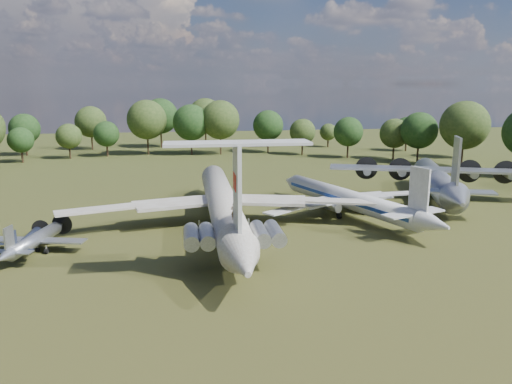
{
  "coord_description": "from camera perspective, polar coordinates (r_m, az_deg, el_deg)",
  "views": [
    {
      "loc": [
        -3.44,
        -68.07,
        20.13
      ],
      "look_at": [
        7.36,
        0.86,
        5.0
      ],
      "focal_mm": 35.0,
      "sensor_mm": 36.0,
      "label": 1
    }
  ],
  "objects": [
    {
      "name": "il62_airliner",
      "position": [
        70.3,
        -3.84,
        -2.0
      ],
      "size": [
        45.82,
        59.21,
        5.76
      ],
      "primitive_type": null,
      "rotation": [
        0.0,
        0.0,
        -0.01
      ],
      "color": "beige",
      "rests_on": "ground"
    },
    {
      "name": "small_prop_west",
      "position": [
        67.38,
        -24.68,
        -5.44
      ],
      "size": [
        9.97,
        13.43,
        1.94
      ],
      "primitive_type": null,
      "rotation": [
        0.0,
        0.0,
        -0.02
      ],
      "color": "#161C31",
      "rests_on": "ground"
    },
    {
      "name": "an12_transport",
      "position": [
        93.24,
        19.97,
        0.75
      ],
      "size": [
        49.04,
        51.75,
        5.5
      ],
      "primitive_type": null,
      "rotation": [
        0.0,
        0.0,
        -0.33
      ],
      "color": "#989BA0",
      "rests_on": "ground"
    },
    {
      "name": "ground",
      "position": [
        71.07,
        -5.78,
        -4.28
      ],
      "size": [
        300.0,
        300.0,
        0.0
      ],
      "primitive_type": "plane",
      "color": "#284216",
      "rests_on": "ground"
    },
    {
      "name": "small_prop_northwest",
      "position": [
        66.58,
        -23.93,
        -5.37
      ],
      "size": [
        15.46,
        18.68,
        2.4
      ],
      "primitive_type": null,
      "rotation": [
        0.0,
        0.0,
        -0.24
      ],
      "color": "#ACAFB5",
      "rests_on": "ground"
    },
    {
      "name": "person_on_il62",
      "position": [
        53.79,
        -2.55,
        -2.24
      ],
      "size": [
        0.74,
        0.53,
        1.89
      ],
      "primitive_type": "imported",
      "rotation": [
        0.0,
        0.0,
        3.02
      ],
      "color": "olive",
      "rests_on": "il62_airliner"
    },
    {
      "name": "tu104_jet",
      "position": [
        78.99,
        10.5,
        -1.21
      ],
      "size": [
        42.67,
        48.84,
        4.09
      ],
      "primitive_type": null,
      "rotation": [
        0.0,
        0.0,
        0.34
      ],
      "color": "silver",
      "rests_on": "ground"
    }
  ]
}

